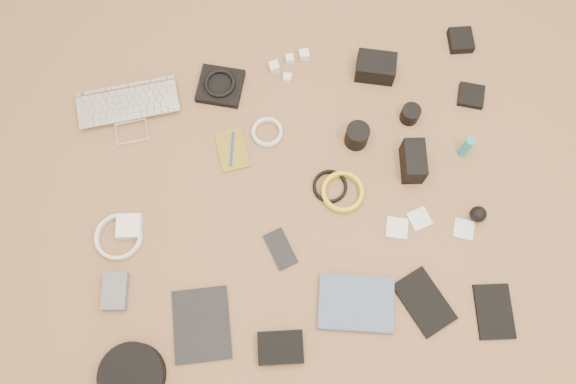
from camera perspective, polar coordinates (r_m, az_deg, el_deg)
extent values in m
cube|color=#926543|center=(1.84, 0.25, -1.22)|extent=(4.00, 4.00, 0.04)
imported|color=silver|center=(1.99, -15.74, 7.39)|extent=(0.35, 0.25, 0.03)
cube|color=black|center=(1.98, -6.88, 10.63)|extent=(0.19, 0.18, 0.03)
torus|color=black|center=(1.97, -6.95, 10.91)|extent=(0.12, 0.12, 0.01)
cube|color=white|center=(2.01, -1.42, 12.59)|extent=(0.04, 0.04, 0.03)
cube|color=white|center=(2.02, 0.17, 13.36)|extent=(0.03, 0.03, 0.03)
cube|color=white|center=(2.03, 1.66, 13.75)|extent=(0.03, 0.03, 0.03)
cube|color=white|center=(1.99, -0.07, 11.50)|extent=(0.04, 0.04, 0.03)
cube|color=black|center=(2.00, 8.90, 12.41)|extent=(0.16, 0.13, 0.08)
cube|color=black|center=(2.15, 17.14, 14.52)|extent=(0.09, 0.10, 0.03)
cube|color=olive|center=(1.89, -5.70, 4.28)|extent=(0.10, 0.15, 0.01)
cylinder|color=#162CB5|center=(1.88, -5.72, 4.37)|extent=(0.03, 0.12, 0.01)
torus|color=silver|center=(1.90, -2.12, 6.02)|extent=(0.14, 0.14, 0.01)
cylinder|color=black|center=(1.87, 7.02, 5.69)|extent=(0.10, 0.10, 0.08)
cylinder|color=black|center=(1.95, 12.31, 7.73)|extent=(0.08, 0.08, 0.06)
cube|color=black|center=(2.05, 18.10, 9.29)|extent=(0.11, 0.11, 0.02)
cube|color=white|center=(1.85, -15.81, -3.39)|extent=(0.09, 0.09, 0.03)
torus|color=silver|center=(1.86, -16.78, -4.41)|extent=(0.18, 0.18, 0.01)
torus|color=black|center=(1.83, 4.27, 0.52)|extent=(0.13, 0.13, 0.01)
torus|color=gold|center=(1.83, 5.54, -0.07)|extent=(0.15, 0.15, 0.02)
cube|color=black|center=(1.86, 12.60, 3.07)|extent=(0.09, 0.14, 0.09)
cylinder|color=teal|center=(1.92, 17.66, 4.40)|extent=(0.03, 0.03, 0.10)
cube|color=#5B5B60|center=(1.82, -17.15, -9.63)|extent=(0.09, 0.13, 0.03)
cube|color=black|center=(1.76, -8.76, -13.17)|extent=(0.19, 0.23, 0.01)
cube|color=black|center=(1.77, -0.77, -5.80)|extent=(0.09, 0.14, 0.01)
cube|color=silver|center=(1.82, 11.00, -3.61)|extent=(0.09, 0.09, 0.01)
cube|color=silver|center=(1.85, 13.20, -2.68)|extent=(0.08, 0.08, 0.01)
cube|color=silver|center=(1.88, 17.40, -3.63)|extent=(0.08, 0.08, 0.01)
sphere|color=black|center=(1.88, 18.76, -2.14)|extent=(0.05, 0.05, 0.05)
cylinder|color=black|center=(1.77, -15.56, -17.53)|extent=(0.21, 0.21, 0.05)
cube|color=black|center=(1.72, -0.76, -15.52)|extent=(0.15, 0.11, 0.03)
imported|color=#475778|center=(1.74, 6.86, -13.94)|extent=(0.26, 0.22, 0.02)
cube|color=black|center=(1.79, 13.67, -10.79)|extent=(0.17, 0.22, 0.01)
cube|color=black|center=(1.85, 20.20, -11.32)|extent=(0.13, 0.18, 0.01)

